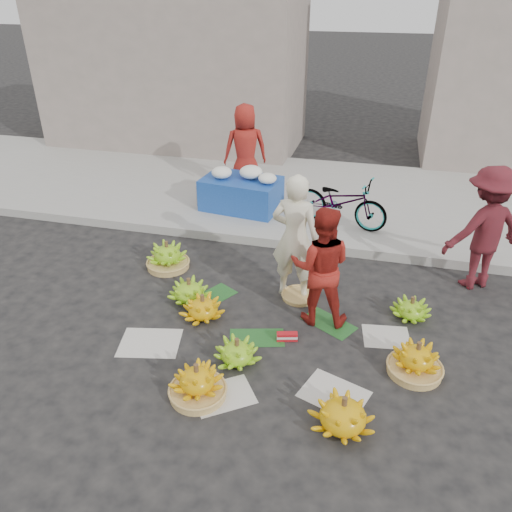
% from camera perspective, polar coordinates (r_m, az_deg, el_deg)
% --- Properties ---
extents(ground, '(80.00, 80.00, 0.00)m').
position_cam_1_polar(ground, '(6.17, 1.47, -8.37)').
color(ground, black).
rests_on(ground, ground).
extents(curb, '(40.00, 0.25, 0.15)m').
position_cam_1_polar(curb, '(7.97, 5.03, 1.47)').
color(curb, gray).
rests_on(curb, ground).
extents(sidewalk, '(40.00, 4.00, 0.12)m').
position_cam_1_polar(sidewalk, '(9.87, 7.13, 6.88)').
color(sidewalk, gray).
rests_on(sidewalk, ground).
extents(building_left, '(6.00, 3.00, 4.00)m').
position_cam_1_polar(building_left, '(13.13, -9.15, 21.08)').
color(building_left, gray).
rests_on(building_left, sidewalk).
extents(newspaper_scatter, '(3.20, 1.80, 0.00)m').
position_cam_1_polar(newspaper_scatter, '(5.57, -0.42, -13.20)').
color(newspaper_scatter, silver).
rests_on(newspaper_scatter, ground).
extents(banana_leaves, '(2.00, 1.00, 0.00)m').
position_cam_1_polar(banana_leaves, '(6.35, 0.99, -7.14)').
color(banana_leaves, '#194D1E').
rests_on(banana_leaves, ground).
extents(banana_bunch_0, '(0.68, 0.68, 0.33)m').
position_cam_1_polar(banana_bunch_0, '(6.33, -6.09, -5.89)').
color(banana_bunch_0, '#E6AF0B').
rests_on(banana_bunch_0, ground).
extents(banana_bunch_1, '(0.56, 0.56, 0.32)m').
position_cam_1_polar(banana_bunch_1, '(5.63, -2.19, -10.92)').
color(banana_bunch_1, '#69B219').
rests_on(banana_bunch_1, ground).
extents(banana_bunch_2, '(0.58, 0.58, 0.41)m').
position_cam_1_polar(banana_bunch_2, '(5.25, -6.73, -14.20)').
color(banana_bunch_2, tan).
rests_on(banana_bunch_2, ground).
extents(banana_bunch_3, '(0.77, 0.77, 0.38)m').
position_cam_1_polar(banana_bunch_3, '(4.99, 9.93, -17.41)').
color(banana_bunch_3, '#E6AF0B').
rests_on(banana_bunch_3, ground).
extents(banana_bunch_4, '(0.62, 0.62, 0.41)m').
position_cam_1_polar(banana_bunch_4, '(5.73, 17.84, -11.27)').
color(banana_bunch_4, tan).
rests_on(banana_bunch_4, ground).
extents(banana_bunch_5, '(0.57, 0.57, 0.30)m').
position_cam_1_polar(banana_bunch_5, '(6.60, 17.33, -5.79)').
color(banana_bunch_5, '#69B219').
rests_on(banana_bunch_5, ground).
extents(banana_bunch_6, '(0.63, 0.63, 0.34)m').
position_cam_1_polar(banana_bunch_6, '(6.66, -7.63, -3.99)').
color(banana_bunch_6, '#69B219').
rests_on(banana_bunch_6, ground).
extents(banana_bunch_7, '(0.71, 0.71, 0.43)m').
position_cam_1_polar(banana_bunch_7, '(7.45, -10.09, -0.05)').
color(banana_bunch_7, tan).
rests_on(banana_bunch_7, ground).
extents(basket_spare, '(0.60, 0.60, 0.05)m').
position_cam_1_polar(basket_spare, '(6.75, 4.97, -4.58)').
color(basket_spare, tan).
rests_on(basket_spare, ground).
extents(incense_stack, '(0.26, 0.14, 0.10)m').
position_cam_1_polar(incense_stack, '(5.98, 3.57, -9.15)').
color(incense_stack, red).
rests_on(incense_stack, ground).
extents(vendor_cream, '(0.66, 0.47, 1.71)m').
position_cam_1_polar(vendor_cream, '(6.41, 4.48, 2.11)').
color(vendor_cream, white).
rests_on(vendor_cream, ground).
extents(vendor_red, '(0.78, 0.63, 1.52)m').
position_cam_1_polar(vendor_red, '(5.98, 7.41, -1.20)').
color(vendor_red, '#A9251A').
rests_on(vendor_red, ground).
extents(man_striped, '(1.28, 1.11, 1.72)m').
position_cam_1_polar(man_striped, '(7.27, 24.67, 2.83)').
color(man_striped, maroon).
rests_on(man_striped, ground).
extents(flower_table, '(1.44, 1.00, 0.78)m').
position_cam_1_polar(flower_table, '(8.96, -1.65, 7.38)').
color(flower_table, '#173F98').
rests_on(flower_table, sidewalk).
extents(grey_bucket, '(0.32, 0.32, 0.36)m').
position_cam_1_polar(grey_bucket, '(9.18, -5.83, 6.85)').
color(grey_bucket, slate).
rests_on(grey_bucket, sidewalk).
extents(flower_vendor, '(0.96, 0.81, 1.67)m').
position_cam_1_polar(flower_vendor, '(9.58, -1.22, 12.11)').
color(flower_vendor, '#A9251A').
rests_on(flower_vendor, sidewalk).
extents(bicycle, '(0.94, 1.68, 0.83)m').
position_cam_1_polar(bicycle, '(8.41, 9.68, 6.18)').
color(bicycle, gray).
rests_on(bicycle, sidewalk).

